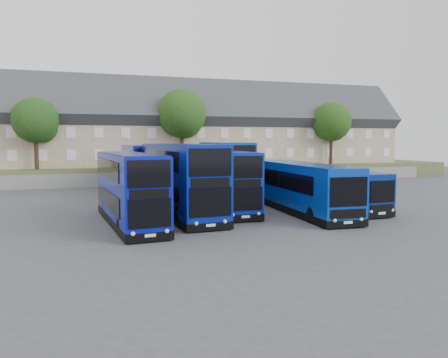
# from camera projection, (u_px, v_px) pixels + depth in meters

# --- Properties ---
(ground) EXTENTS (120.00, 120.00, 0.00)m
(ground) POSITION_uv_depth(u_px,v_px,m) (240.00, 221.00, 27.55)
(ground) COLOR #414246
(ground) RESTS_ON ground
(retaining_wall) EXTENTS (70.00, 0.40, 1.50)m
(retaining_wall) POSITION_uv_depth(u_px,v_px,m) (168.00, 178.00, 50.22)
(retaining_wall) COLOR slate
(retaining_wall) RESTS_ON ground
(earth_bank) EXTENTS (80.00, 20.00, 2.00)m
(earth_bank) POSITION_uv_depth(u_px,v_px,m) (154.00, 171.00, 59.67)
(earth_bank) COLOR #47502D
(earth_bank) RESTS_ON ground
(terrace_row) EXTENTS (60.00, 10.40, 11.20)m
(terrace_row) POSITION_uv_depth(u_px,v_px,m) (182.00, 129.00, 56.32)
(terrace_row) COLOR tan
(terrace_row) RESTS_ON earth_bank
(dd_front_left) EXTENTS (3.34, 10.93, 4.28)m
(dd_front_left) POSITION_uv_depth(u_px,v_px,m) (129.00, 190.00, 26.31)
(dd_front_left) COLOR #08139B
(dd_front_left) RESTS_ON ground
(dd_front_mid) EXTENTS (3.56, 12.27, 4.82)m
(dd_front_mid) POSITION_uv_depth(u_px,v_px,m) (180.00, 181.00, 29.55)
(dd_front_mid) COLOR navy
(dd_front_mid) RESTS_ON ground
(dd_front_right) EXTENTS (2.85, 10.89, 4.29)m
(dd_front_right) POSITION_uv_depth(u_px,v_px,m) (222.00, 181.00, 31.87)
(dd_front_right) COLOR #081F9A
(dd_front_right) RESTS_ON ground
(dd_rear_left) EXTENTS (2.72, 11.63, 4.62)m
(dd_rear_left) POSITION_uv_depth(u_px,v_px,m) (141.00, 170.00, 41.30)
(dd_rear_left) COLOR #070D8E
(dd_rear_left) RESTS_ON ground
(dd_rear_right) EXTENTS (3.75, 12.43, 4.87)m
(dd_rear_right) POSITION_uv_depth(u_px,v_px,m) (224.00, 168.00, 42.58)
(dd_rear_right) COLOR #0934A5
(dd_rear_right) RESTS_ON ground
(coach_east_a) EXTENTS (3.35, 12.86, 3.48)m
(coach_east_a) POSITION_uv_depth(u_px,v_px,m) (301.00, 188.00, 30.96)
(coach_east_a) COLOR #0936A8
(coach_east_a) RESTS_ON ground
(coach_east_b) EXTENTS (2.71, 10.76, 2.92)m
(coach_east_b) POSITION_uv_depth(u_px,v_px,m) (334.00, 189.00, 33.01)
(coach_east_b) COLOR navy
(coach_east_b) RESTS_ON ground
(tree_west) EXTENTS (4.80, 4.80, 7.65)m
(tree_west) POSITION_uv_depth(u_px,v_px,m) (37.00, 122.00, 46.44)
(tree_west) COLOR #382314
(tree_west) RESTS_ON earth_bank
(tree_mid) EXTENTS (5.76, 5.76, 9.18)m
(tree_mid) POSITION_uv_depth(u_px,v_px,m) (183.00, 115.00, 51.76)
(tree_mid) COLOR #382314
(tree_mid) RESTS_ON earth_bank
(tree_east) EXTENTS (5.12, 5.12, 8.16)m
(tree_east) POSITION_uv_depth(u_px,v_px,m) (332.00, 123.00, 57.51)
(tree_east) COLOR #382314
(tree_east) RESTS_ON earth_bank
(tree_far) EXTENTS (5.44, 5.44, 8.67)m
(tree_far) POSITION_uv_depth(u_px,v_px,m) (342.00, 123.00, 65.96)
(tree_far) COLOR #382314
(tree_far) RESTS_ON earth_bank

